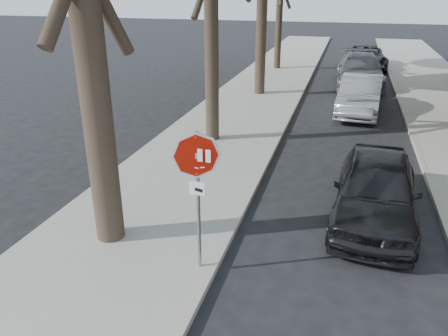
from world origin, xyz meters
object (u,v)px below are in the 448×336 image
object	(u,v)px
car_a	(376,189)
car_d	(366,57)
stop_sign	(197,176)
car_c	(360,70)
car_b	(360,95)

from	to	relation	value
car_a	car_d	xyz separation A→B (m)	(0.17, 20.12, -0.05)
stop_sign	car_d	bearing A→B (deg)	81.86
car_c	car_d	world-z (taller)	car_c
car_b	car_d	size ratio (longest dim) A/B	0.90
stop_sign	car_b	size ratio (longest dim) A/B	0.58
car_a	stop_sign	bearing A→B (deg)	-133.01
stop_sign	car_a	xyz separation A→B (m)	(3.13, 2.95, -1.20)
stop_sign	car_c	world-z (taller)	stop_sign
car_c	car_d	size ratio (longest dim) A/B	1.13
car_d	stop_sign	bearing A→B (deg)	-101.49
car_c	car_d	distance (m)	5.64
car_c	car_d	xyz separation A→B (m)	(0.42, 5.62, -0.12)
car_a	car_b	size ratio (longest dim) A/B	0.96
stop_sign	car_c	xyz separation A→B (m)	(2.88, 17.44, -1.13)
car_b	car_d	world-z (taller)	car_b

